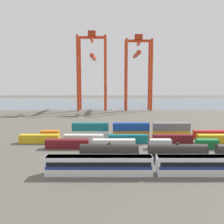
{
  "coord_description": "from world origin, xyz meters",
  "views": [
    {
      "loc": [
        -12.38,
        -75.08,
        19.42
      ],
      "look_at": [
        -12.34,
        29.3,
        6.42
      ],
      "focal_mm": 41.57,
      "sensor_mm": 36.0,
      "label": 1
    }
  ],
  "objects_px": {
    "shipping_container_1": "(114,144)",
    "shipping_container_12": "(90,134)",
    "shipping_container_14": "(131,134)",
    "gantry_crane_west": "(92,64)",
    "shipping_container_2": "(160,144)",
    "shipping_container_6": "(84,139)",
    "shipping_container_7": "(128,139)",
    "gantry_crane_central": "(138,64)",
    "passenger_train": "(210,164)",
    "freight_tank_row": "(211,152)",
    "shipping_container_5": "(39,139)"
  },
  "relations": [
    {
      "from": "shipping_container_2",
      "to": "gantry_crane_central",
      "type": "xyz_separation_m",
      "value": [
        3.02,
        99.09,
        28.15
      ]
    },
    {
      "from": "freight_tank_row",
      "to": "shipping_container_12",
      "type": "xyz_separation_m",
      "value": [
        -31.31,
        23.98,
        -0.77
      ]
    },
    {
      "from": "shipping_container_6",
      "to": "shipping_container_7",
      "type": "height_order",
      "value": "same"
    },
    {
      "from": "shipping_container_6",
      "to": "shipping_container_5",
      "type": "bearing_deg",
      "value": 180.0
    },
    {
      "from": "shipping_container_5",
      "to": "shipping_container_12",
      "type": "height_order",
      "value": "same"
    },
    {
      "from": "shipping_container_12",
      "to": "passenger_train",
      "type": "bearing_deg",
      "value": -50.73
    },
    {
      "from": "shipping_container_1",
      "to": "shipping_container_2",
      "type": "bearing_deg",
      "value": 0.0
    },
    {
      "from": "shipping_container_1",
      "to": "gantry_crane_west",
      "type": "xyz_separation_m",
      "value": [
        -13.27,
        98.67,
        28.62
      ]
    },
    {
      "from": "passenger_train",
      "to": "shipping_container_14",
      "type": "xyz_separation_m",
      "value": [
        -13.86,
        33.47,
        -0.84
      ]
    },
    {
      "from": "passenger_train",
      "to": "shipping_container_6",
      "type": "xyz_separation_m",
      "value": [
        -28.91,
        27.04,
        -0.84
      ]
    },
    {
      "from": "shipping_container_7",
      "to": "gantry_crane_west",
      "type": "distance_m",
      "value": 98.19
    },
    {
      "from": "passenger_train",
      "to": "gantry_crane_west",
      "type": "bearing_deg",
      "value": 105.42
    },
    {
      "from": "shipping_container_2",
      "to": "freight_tank_row",
      "type": "bearing_deg",
      "value": -47.2
    },
    {
      "from": "shipping_container_7",
      "to": "freight_tank_row",
      "type": "bearing_deg",
      "value": -42.56
    },
    {
      "from": "shipping_container_5",
      "to": "shipping_container_14",
      "type": "relative_size",
      "value": 1.0
    },
    {
      "from": "gantry_crane_west",
      "to": "shipping_container_2",
      "type": "bearing_deg",
      "value": -74.93
    },
    {
      "from": "shipping_container_14",
      "to": "gantry_crane_west",
      "type": "height_order",
      "value": "gantry_crane_west"
    },
    {
      "from": "shipping_container_6",
      "to": "shipping_container_7",
      "type": "distance_m",
      "value": 13.75
    },
    {
      "from": "shipping_container_12",
      "to": "gantry_crane_west",
      "type": "relative_size",
      "value": 0.24
    },
    {
      "from": "shipping_container_12",
      "to": "shipping_container_5",
      "type": "bearing_deg",
      "value": -157.19
    },
    {
      "from": "freight_tank_row",
      "to": "shipping_container_6",
      "type": "bearing_deg",
      "value": 151.9
    },
    {
      "from": "shipping_container_2",
      "to": "shipping_container_5",
      "type": "distance_m",
      "value": 36.89
    },
    {
      "from": "freight_tank_row",
      "to": "gantry_crane_central",
      "type": "xyz_separation_m",
      "value": [
        -7.27,
        110.19,
        27.38
      ]
    },
    {
      "from": "shipping_container_14",
      "to": "gantry_crane_central",
      "type": "distance_m",
      "value": 91.31
    },
    {
      "from": "shipping_container_5",
      "to": "shipping_container_12",
      "type": "relative_size",
      "value": 1.0
    },
    {
      "from": "gantry_crane_west",
      "to": "shipping_container_12",
      "type": "bearing_deg",
      "value": -86.31
    },
    {
      "from": "passenger_train",
      "to": "gantry_crane_central",
      "type": "bearing_deg",
      "value": 91.59
    },
    {
      "from": "shipping_container_7",
      "to": "gantry_crane_west",
      "type": "relative_size",
      "value": 0.24
    },
    {
      "from": "shipping_container_2",
      "to": "passenger_train",
      "type": "bearing_deg",
      "value": -72.89
    },
    {
      "from": "shipping_container_6",
      "to": "shipping_container_12",
      "type": "bearing_deg",
      "value": 76.5
    },
    {
      "from": "shipping_container_14",
      "to": "gantry_crane_west",
      "type": "bearing_deg",
      "value": 102.52
    },
    {
      "from": "shipping_container_1",
      "to": "shipping_container_12",
      "type": "xyz_separation_m",
      "value": [
        -7.73,
        12.87,
        0.0
      ]
    },
    {
      "from": "shipping_container_6",
      "to": "shipping_container_14",
      "type": "relative_size",
      "value": 1.0
    },
    {
      "from": "passenger_train",
      "to": "freight_tank_row",
      "type": "xyz_separation_m",
      "value": [
        3.95,
        9.5,
        -0.08
      ]
    },
    {
      "from": "shipping_container_6",
      "to": "gantry_crane_central",
      "type": "xyz_separation_m",
      "value": [
        25.59,
        92.65,
        28.15
      ]
    },
    {
      "from": "shipping_container_1",
      "to": "shipping_container_12",
      "type": "height_order",
      "value": "same"
    },
    {
      "from": "freight_tank_row",
      "to": "shipping_container_2",
      "type": "relative_size",
      "value": 10.53
    },
    {
      "from": "shipping_container_5",
      "to": "passenger_train",
      "type": "bearing_deg",
      "value": -32.37
    },
    {
      "from": "shipping_container_2",
      "to": "shipping_container_6",
      "type": "distance_m",
      "value": 23.47
    },
    {
      "from": "shipping_container_14",
      "to": "gantry_crane_west",
      "type": "distance_m",
      "value": 92.44
    },
    {
      "from": "shipping_container_2",
      "to": "shipping_container_12",
      "type": "bearing_deg",
      "value": 148.54
    },
    {
      "from": "shipping_container_1",
      "to": "shipping_container_6",
      "type": "bearing_deg",
      "value": 145.25
    },
    {
      "from": "freight_tank_row",
      "to": "shipping_container_1",
      "type": "height_order",
      "value": "freight_tank_row"
    },
    {
      "from": "shipping_container_7",
      "to": "gantry_crane_central",
      "type": "xyz_separation_m",
      "value": [
        11.83,
        92.65,
        28.15
      ]
    },
    {
      "from": "shipping_container_7",
      "to": "passenger_train",
      "type": "bearing_deg",
      "value": -60.73
    },
    {
      "from": "freight_tank_row",
      "to": "shipping_container_1",
      "type": "xyz_separation_m",
      "value": [
        -23.59,
        11.11,
        -0.77
      ]
    },
    {
      "from": "passenger_train",
      "to": "gantry_crane_central",
      "type": "xyz_separation_m",
      "value": [
        -3.32,
        119.69,
        27.31
      ]
    },
    {
      "from": "shipping_container_1",
      "to": "gantry_crane_central",
      "type": "bearing_deg",
      "value": 80.65
    },
    {
      "from": "shipping_container_2",
      "to": "shipping_container_7",
      "type": "height_order",
      "value": "same"
    },
    {
      "from": "shipping_container_12",
      "to": "gantry_crane_central",
      "type": "relative_size",
      "value": 0.25
    }
  ]
}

